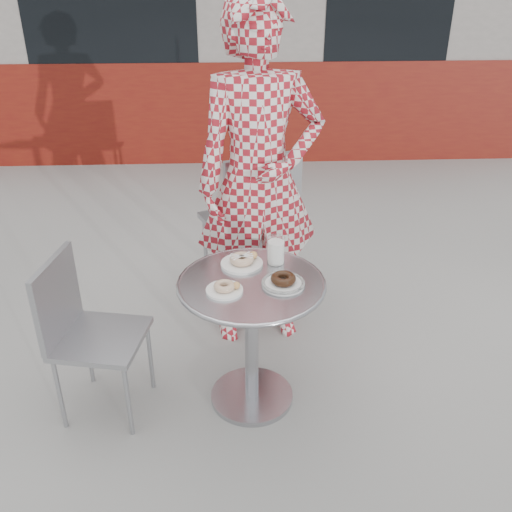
{
  "coord_description": "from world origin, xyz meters",
  "views": [
    {
      "loc": [
        -0.12,
        -2.1,
        1.95
      ],
      "look_at": [
        -0.02,
        0.16,
        0.74
      ],
      "focal_mm": 40.0,
      "sensor_mm": 36.0,
      "label": 1
    }
  ],
  "objects_px": {
    "bistro_table": "(252,313)",
    "seated_person": "(259,181)",
    "plate_near": "(225,288)",
    "chair_left": "(103,366)",
    "plate_checker": "(283,282)",
    "plate_far": "(242,261)",
    "milk_cup": "(276,251)",
    "chair_far": "(248,252)"
  },
  "relations": [
    {
      "from": "bistro_table",
      "to": "plate_far",
      "type": "height_order",
      "value": "plate_far"
    },
    {
      "from": "bistro_table",
      "to": "chair_far",
      "type": "height_order",
      "value": "chair_far"
    },
    {
      "from": "bistro_table",
      "to": "chair_left",
      "type": "relative_size",
      "value": 0.85
    },
    {
      "from": "chair_far",
      "to": "plate_checker",
      "type": "xyz_separation_m",
      "value": [
        0.12,
        -1.01,
        0.38
      ]
    },
    {
      "from": "chair_far",
      "to": "plate_checker",
      "type": "height_order",
      "value": "chair_far"
    },
    {
      "from": "chair_left",
      "to": "plate_checker",
      "type": "relative_size",
      "value": 4.13
    },
    {
      "from": "seated_person",
      "to": "plate_far",
      "type": "xyz_separation_m",
      "value": [
        -0.1,
        -0.44,
        -0.22
      ]
    },
    {
      "from": "chair_left",
      "to": "plate_near",
      "type": "bearing_deg",
      "value": -84.37
    },
    {
      "from": "plate_near",
      "to": "chair_left",
      "type": "bearing_deg",
      "value": 174.69
    },
    {
      "from": "plate_checker",
      "to": "milk_cup",
      "type": "xyz_separation_m",
      "value": [
        -0.02,
        0.2,
        0.05
      ]
    },
    {
      "from": "bistro_table",
      "to": "plate_far",
      "type": "bearing_deg",
      "value": 102.68
    },
    {
      "from": "bistro_table",
      "to": "chair_left",
      "type": "height_order",
      "value": "chair_left"
    },
    {
      "from": "plate_far",
      "to": "milk_cup",
      "type": "xyz_separation_m",
      "value": [
        0.16,
        0.01,
        0.04
      ]
    },
    {
      "from": "plate_checker",
      "to": "bistro_table",
      "type": "bearing_deg",
      "value": 167.25
    },
    {
      "from": "milk_cup",
      "to": "plate_near",
      "type": "bearing_deg",
      "value": -134.32
    },
    {
      "from": "chair_left",
      "to": "seated_person",
      "type": "distance_m",
      "value": 1.18
    },
    {
      "from": "bistro_table",
      "to": "milk_cup",
      "type": "bearing_deg",
      "value": 54.47
    },
    {
      "from": "bistro_table",
      "to": "plate_checker",
      "type": "distance_m",
      "value": 0.23
    },
    {
      "from": "chair_left",
      "to": "milk_cup",
      "type": "relative_size",
      "value": 5.97
    },
    {
      "from": "plate_near",
      "to": "seated_person",
      "type": "bearing_deg",
      "value": 74.85
    },
    {
      "from": "chair_left",
      "to": "plate_near",
      "type": "relative_size",
      "value": 4.95
    },
    {
      "from": "chair_far",
      "to": "bistro_table",
      "type": "bearing_deg",
      "value": 65.55
    },
    {
      "from": "bistro_table",
      "to": "milk_cup",
      "type": "xyz_separation_m",
      "value": [
        0.12,
        0.17,
        0.22
      ]
    },
    {
      "from": "plate_near",
      "to": "milk_cup",
      "type": "distance_m",
      "value": 0.34
    },
    {
      "from": "chair_far",
      "to": "plate_near",
      "type": "relative_size",
      "value": 6.16
    },
    {
      "from": "seated_person",
      "to": "plate_checker",
      "type": "height_order",
      "value": "seated_person"
    },
    {
      "from": "milk_cup",
      "to": "chair_left",
      "type": "bearing_deg",
      "value": -167.1
    },
    {
      "from": "plate_checker",
      "to": "milk_cup",
      "type": "relative_size",
      "value": 1.45
    },
    {
      "from": "plate_near",
      "to": "milk_cup",
      "type": "bearing_deg",
      "value": 45.68
    },
    {
      "from": "bistro_table",
      "to": "plate_near",
      "type": "bearing_deg",
      "value": -147.76
    },
    {
      "from": "bistro_table",
      "to": "plate_near",
      "type": "height_order",
      "value": "plate_near"
    },
    {
      "from": "bistro_table",
      "to": "plate_far",
      "type": "xyz_separation_m",
      "value": [
        -0.03,
        0.16,
        0.18
      ]
    },
    {
      "from": "chair_left",
      "to": "seated_person",
      "type": "xyz_separation_m",
      "value": [
        0.76,
        0.62,
        0.66
      ]
    },
    {
      "from": "chair_far",
      "to": "plate_checker",
      "type": "distance_m",
      "value": 1.08
    },
    {
      "from": "bistro_table",
      "to": "seated_person",
      "type": "height_order",
      "value": "seated_person"
    },
    {
      "from": "bistro_table",
      "to": "plate_checker",
      "type": "xyz_separation_m",
      "value": [
        0.14,
        -0.03,
        0.18
      ]
    },
    {
      "from": "seated_person",
      "to": "plate_near",
      "type": "distance_m",
      "value": 0.73
    },
    {
      "from": "plate_near",
      "to": "bistro_table",
      "type": "bearing_deg",
      "value": 32.24
    },
    {
      "from": "plate_near",
      "to": "plate_checker",
      "type": "relative_size",
      "value": 0.83
    },
    {
      "from": "seated_person",
      "to": "chair_left",
      "type": "bearing_deg",
      "value": -150.37
    },
    {
      "from": "seated_person",
      "to": "milk_cup",
      "type": "height_order",
      "value": "seated_person"
    },
    {
      "from": "plate_checker",
      "to": "plate_near",
      "type": "bearing_deg",
      "value": -170.65
    }
  ]
}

